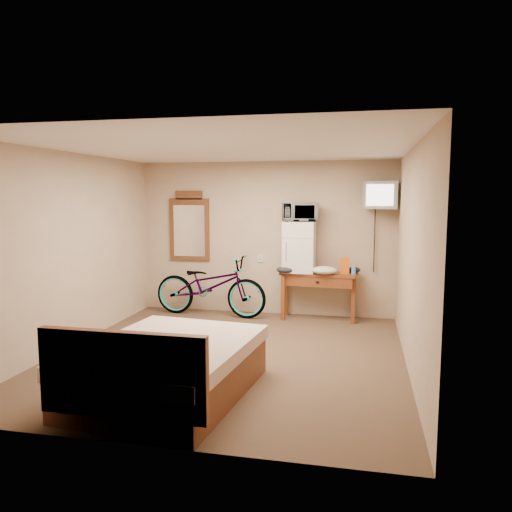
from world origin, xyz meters
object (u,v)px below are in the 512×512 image
bicycle (210,286)px  blue_cup (354,270)px  mini_fridge (299,247)px  crt_television (380,195)px  wall_mirror (189,227)px  desk (319,281)px  microwave (300,212)px  bed (166,368)px

bicycle → blue_cup: bearing=-83.3°
mini_fridge → bicycle: mini_fridge is taller
blue_cup → crt_television: size_ratio=0.20×
blue_cup → wall_mirror: bearing=174.2°
desk → bicycle: bicycle is taller
bicycle → wall_mirror: bearing=57.0°
blue_cup → bicycle: size_ratio=0.06×
microwave → mini_fridge: bearing=-137.3°
desk → microwave: bearing=172.6°
desk → crt_television: 1.61m
crt_television → wall_mirror: 3.16m
mini_fridge → bed: (-0.86, -3.42, -0.85)m
wall_mirror → bed: (1.04, -3.65, -1.13)m
desk → bed: size_ratio=0.59×
blue_cup → bed: bearing=-116.8°
crt_television → wall_mirror: crt_television is taller
microwave → blue_cup: microwave is taller
crt_television → wall_mirror: size_ratio=0.51×
mini_fridge → blue_cup: 0.92m
blue_cup → bicycle: bearing=-177.9°
wall_mirror → bicycle: (0.47, -0.36, -0.93)m
microwave → crt_television: 1.23m
bicycle → bed: size_ratio=0.91×
microwave → crt_television: bearing=-14.7°
wall_mirror → blue_cup: bearing=-5.8°
desk → mini_fridge: 0.62m
crt_television → bicycle: crt_television is taller
bicycle → bed: bearing=-165.5°
crt_television → bed: (-2.06, -3.40, -1.66)m
bed → crt_television: bearing=58.8°
microwave → bicycle: 1.87m
mini_fridge → blue_cup: size_ratio=6.59×
blue_cup → bicycle: bicycle is taller
microwave → bed: microwave is taller
mini_fridge → microwave: microwave is taller
desk → bicycle: size_ratio=0.65×
mini_fridge → bed: mini_fridge is taller
desk → wall_mirror: wall_mirror is taller
blue_cup → wall_mirror: size_ratio=0.10×
mini_fridge → wall_mirror: wall_mirror is taller
bicycle → bed: bicycle is taller
microwave → wall_mirror: size_ratio=0.45×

